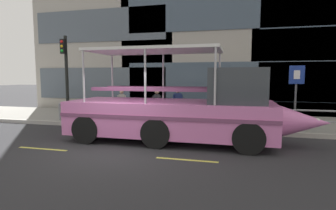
# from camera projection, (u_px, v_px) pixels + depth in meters

# --- Properties ---
(ground_plane) EXTENTS (120.00, 120.00, 0.00)m
(ground_plane) POSITION_uv_depth(u_px,v_px,m) (121.00, 147.00, 9.02)
(ground_plane) COLOR #2B2B2D
(sidewalk) EXTENTS (32.00, 4.80, 0.18)m
(sidewalk) POSITION_uv_depth(u_px,v_px,m) (164.00, 119.00, 14.40)
(sidewalk) COLOR gray
(sidewalk) RESTS_ON ground_plane
(curb_edge) EXTENTS (32.00, 0.18, 0.18)m
(curb_edge) POSITION_uv_depth(u_px,v_px,m) (150.00, 128.00, 12.00)
(curb_edge) COLOR #B2ADA3
(curb_edge) RESTS_ON ground_plane
(lane_centreline) EXTENTS (25.80, 0.12, 0.01)m
(lane_centreline) POSITION_uv_depth(u_px,v_px,m) (110.00, 154.00, 8.22)
(lane_centreline) COLOR #DBD64C
(lane_centreline) RESTS_ON ground_plane
(curb_guardrail) EXTENTS (12.63, 0.09, 0.88)m
(curb_guardrail) POSITION_uv_depth(u_px,v_px,m) (182.00, 112.00, 11.91)
(curb_guardrail) COLOR gray
(curb_guardrail) RESTS_ON sidewalk
(traffic_light_pole) EXTENTS (0.24, 0.46, 4.23)m
(traffic_light_pole) POSITION_uv_depth(u_px,v_px,m) (66.00, 69.00, 13.54)
(traffic_light_pole) COLOR black
(traffic_light_pole) RESTS_ON sidewalk
(parking_sign) EXTENTS (0.60, 0.12, 2.64)m
(parking_sign) POSITION_uv_depth(u_px,v_px,m) (296.00, 86.00, 11.19)
(parking_sign) COLOR #4C4F54
(parking_sign) RESTS_ON sidewalk
(duck_tour_boat) EXTENTS (9.20, 2.63, 3.36)m
(duck_tour_boat) POSITION_uv_depth(u_px,v_px,m) (184.00, 111.00, 9.74)
(duck_tour_boat) COLOR pink
(duck_tour_boat) RESTS_ON ground_plane
(pedestrian_near_bow) EXTENTS (0.25, 0.44, 1.59)m
(pedestrian_near_bow) POSITION_uv_depth(u_px,v_px,m) (249.00, 104.00, 12.00)
(pedestrian_near_bow) COLOR black
(pedestrian_near_bow) RESTS_ON sidewalk
(pedestrian_mid_left) EXTENTS (0.42, 0.31, 1.66)m
(pedestrian_mid_left) POSITION_uv_depth(u_px,v_px,m) (178.00, 102.00, 12.61)
(pedestrian_mid_left) COLOR black
(pedestrian_mid_left) RESTS_ON sidewalk
(pedestrian_mid_right) EXTENTS (0.43, 0.23, 1.52)m
(pedestrian_mid_right) POSITION_uv_depth(u_px,v_px,m) (157.00, 102.00, 13.57)
(pedestrian_mid_right) COLOR #47423D
(pedestrian_mid_right) RESTS_ON sidewalk
(pedestrian_near_stern) EXTENTS (0.39, 0.28, 1.52)m
(pedestrian_near_stern) POSITION_uv_depth(u_px,v_px,m) (122.00, 102.00, 13.75)
(pedestrian_near_stern) COLOR black
(pedestrian_near_stern) RESTS_ON sidewalk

